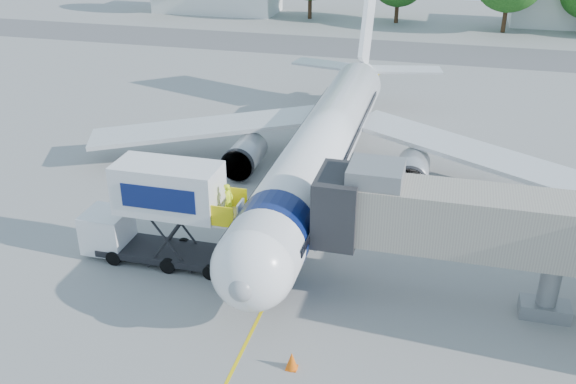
# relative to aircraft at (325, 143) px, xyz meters

# --- Properties ---
(ground) EXTENTS (160.00, 160.00, 0.00)m
(ground) POSITION_rel_aircraft_xyz_m (0.00, -4.12, -2.95)
(ground) COLOR gray
(ground) RESTS_ON ground
(guidance_line) EXTENTS (0.15, 70.00, 0.01)m
(guidance_line) POSITION_rel_aircraft_xyz_m (0.00, -4.12, -2.94)
(guidance_line) COLOR yellow
(guidance_line) RESTS_ON ground
(taxiway_strip) EXTENTS (120.00, 10.00, 0.01)m
(taxiway_strip) POSITION_rel_aircraft_xyz_m (0.00, 37.88, -2.94)
(taxiway_strip) COLOR #59595B
(taxiway_strip) RESTS_ON ground
(aircraft) EXTENTS (34.17, 37.73, 11.35)m
(aircraft) POSITION_rel_aircraft_xyz_m (0.00, 0.00, 0.00)
(aircraft) COLOR white
(aircraft) RESTS_ON ground
(jet_bridge) EXTENTS (13.90, 3.20, 6.60)m
(jet_bridge) POSITION_rel_aircraft_xyz_m (7.99, -11.12, 1.39)
(jet_bridge) COLOR gray
(jet_bridge) RESTS_ON ground
(catering_hiloader) EXTENTS (8.50, 2.44, 5.50)m
(catering_hiloader) POSITION_rel_aircraft_xyz_m (-6.27, -11.12, -0.19)
(catering_hiloader) COLOR black
(catering_hiloader) RESTS_ON ground
(safety_cone_a) EXTENTS (0.50, 0.50, 0.79)m
(safety_cone_a) POSITION_rel_aircraft_xyz_m (2.28, -17.42, -2.57)
(safety_cone_a) COLOR #EE5B0C
(safety_cone_a) RESTS_ON ground
(outbuilding_right) EXTENTS (16.40, 7.40, 5.30)m
(outbuilding_right) POSITION_rel_aircraft_xyz_m (22.00, 57.88, -0.29)
(outbuilding_right) COLOR silver
(outbuilding_right) RESTS_ON ground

